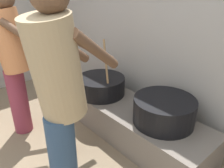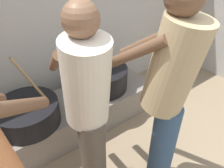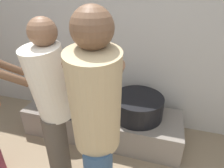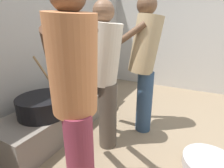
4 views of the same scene
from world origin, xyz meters
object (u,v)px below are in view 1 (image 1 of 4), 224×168
object	(u,v)px
cooking_pot_main	(101,85)
cooking_pot_secondary	(164,110)
cook_in_cream_shirt	(60,73)
cook_in_tan_shirt	(60,94)
cook_in_orange_shirt	(13,57)

from	to	relation	value
cooking_pot_main	cooking_pot_secondary	bearing A→B (deg)	5.16
cooking_pot_main	cook_in_cream_shirt	distance (m)	0.83
cooking_pot_secondary	cook_in_cream_shirt	world-z (taller)	cook_in_cream_shirt
cook_in_cream_shirt	cooking_pot_main	bearing A→B (deg)	112.36
cook_in_tan_shirt	cook_in_cream_shirt	distance (m)	0.55
cook_in_orange_shirt	cook_in_cream_shirt	bearing A→B (deg)	13.85
cooking_pot_main	cook_in_tan_shirt	size ratio (longest dim) A/B	0.40
cooking_pot_main	cook_in_orange_shirt	bearing A→B (deg)	-115.46
cook_in_orange_shirt	cooking_pot_main	bearing A→B (deg)	64.54
cook_in_orange_shirt	cook_in_tan_shirt	bearing A→B (deg)	-4.93
cooking_pot_secondary	cook_in_tan_shirt	size ratio (longest dim) A/B	0.36
cooking_pot_secondary	cook_in_orange_shirt	world-z (taller)	cook_in_orange_shirt
cooking_pot_secondary	cook_in_orange_shirt	xyz separation A→B (m)	(-1.27, -0.91, 0.42)
cook_in_tan_shirt	cook_in_orange_shirt	xyz separation A→B (m)	(-1.15, 0.10, -0.05)
cooking_pot_secondary	cook_in_tan_shirt	world-z (taller)	cook_in_tan_shirt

